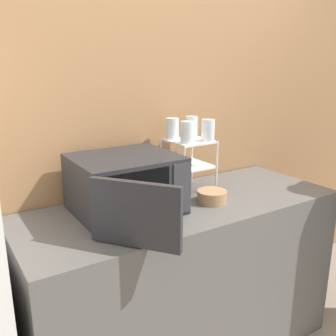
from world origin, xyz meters
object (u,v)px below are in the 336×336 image
Objects in this scene: glass_back_right at (191,126)px; bowl at (212,197)px; glass_back_left at (172,128)px; microwave at (126,185)px; dish_rack at (189,154)px; glass_front_left at (187,132)px; glass_front_right at (208,130)px.

bowl is (-0.08, -0.31, -0.33)m from glass_back_right.
microwave is at bearing -154.60° from glass_back_left.
dish_rack is 2.51× the size of glass_front_left.
glass_front_left is (0.39, 0.04, 0.22)m from microwave.
microwave is 6.29× the size of glass_back_left.
glass_back_left is (0.00, 0.15, 0.00)m from glass_front_left.
microwave is 4.76× the size of bowl.
microwave is at bearing -160.46° from glass_back_right.
glass_front_left reaches higher than microwave.
glass_front_left is at bearing 177.17° from glass_front_right.
glass_back_right is (0.53, 0.19, 0.22)m from microwave.
glass_front_left is 1.00× the size of glass_back_right.
glass_front_right is at bearing -48.21° from glass_back_left.
microwave is at bearing 164.80° from bowl.
glass_back_right is 0.15m from glass_front_right.
dish_rack reaches higher than bowl.
glass_back_right is (0.14, 0.15, 0.00)m from glass_front_left.
dish_rack is 2.51× the size of glass_front_right.
glass_back_right is at bearing 0.36° from glass_back_left.
glass_front_right is at bearing 61.01° from bowl.
microwave is at bearing -174.15° from glass_front_left.
glass_front_right is 0.76× the size of bowl.
glass_front_right is 0.37m from bowl.
glass_front_right reaches higher than microwave.
glass_front_left and glass_back_right have the same top height.
glass_back_right is at bearing 90.68° from glass_front_right.
glass_front_right is at bearing -89.32° from glass_back_right.
bowl is (0.45, -0.12, -0.11)m from microwave.
glass_front_left is (-0.06, -0.07, 0.14)m from dish_rack.
glass_back_left is at bearing 99.50° from bowl.
glass_back_right reaches higher than dish_rack.
glass_back_right and glass_front_right have the same top height.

